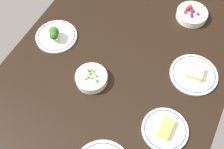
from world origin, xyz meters
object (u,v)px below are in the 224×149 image
(bowl_peas, at_px, (91,78))
(bowl_berries, at_px, (192,14))
(plate_broccoli, at_px, (56,35))
(plate_cheese, at_px, (165,129))

(bowl_peas, xyz_separation_m, bowl_berries, (0.56, -0.28, -0.00))
(plate_broccoli, bearing_deg, bowl_berries, -52.00)
(bowl_peas, bearing_deg, bowl_berries, -26.02)
(bowl_peas, relative_size, plate_broccoli, 0.71)
(plate_broccoli, bearing_deg, bowl_peas, -116.09)
(bowl_berries, distance_m, plate_cheese, 0.64)
(bowl_peas, distance_m, bowl_berries, 0.63)
(plate_cheese, bearing_deg, plate_broccoli, 72.55)
(bowl_peas, xyz_separation_m, plate_broccoli, (0.13, 0.27, -0.00))
(bowl_berries, xyz_separation_m, plate_broccoli, (-0.43, 0.55, -0.00))
(bowl_peas, height_order, plate_cheese, bowl_peas)
(plate_broccoli, bearing_deg, plate_cheese, -107.45)
(bowl_berries, xyz_separation_m, plate_cheese, (-0.63, -0.10, -0.01))
(plate_broccoli, distance_m, plate_cheese, 0.68)
(plate_cheese, bearing_deg, bowl_berries, 9.24)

